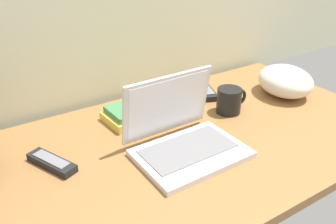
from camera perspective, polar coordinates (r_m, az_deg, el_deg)
desk at (r=1.08m, az=-1.34°, el=-6.75°), size 1.60×0.76×0.03m
laptop at (r=1.05m, az=2.37°, el=-3.91°), size 0.31×0.26×0.22m
coffee_mug at (r=1.28m, az=9.88°, el=1.90°), size 0.12×0.09×0.09m
remote_control_near at (r=1.05m, az=-18.19°, el=-7.71°), size 0.11×0.16×0.02m
remote_control_far at (r=1.42m, az=6.17°, el=3.41°), size 0.10×0.17×0.02m
book_stack at (r=1.23m, az=-5.57°, el=-0.11°), size 0.20×0.15×0.05m
cushion at (r=1.46m, az=18.34°, el=4.77°), size 0.25×0.27×0.11m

